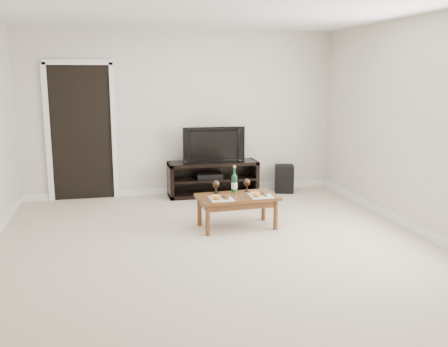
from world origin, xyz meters
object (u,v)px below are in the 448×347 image
(media_console, at_px, (213,178))
(subwoofer, at_px, (284,179))
(television, at_px, (213,144))
(coffee_table, at_px, (237,212))

(media_console, distance_m, subwoofer, 1.19)
(television, xyz_separation_m, subwoofer, (1.19, -0.04, -0.61))
(television, distance_m, subwoofer, 1.34)
(television, bearing_deg, media_console, -178.67)
(media_console, xyz_separation_m, television, (0.00, 0.00, 0.56))
(television, bearing_deg, subwoofer, -0.57)
(media_console, distance_m, television, 0.56)
(subwoofer, height_order, coffee_table, subwoofer)
(television, distance_m, coffee_table, 1.86)
(media_console, relative_size, subwoofer, 3.19)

